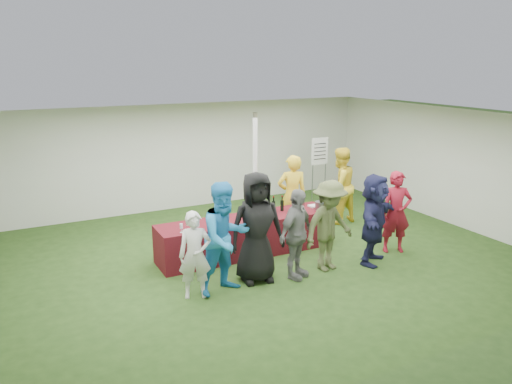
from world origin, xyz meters
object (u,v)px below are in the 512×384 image
staff_back (339,186)px  customer_6 (396,212)px  dump_bucket (321,206)px  customer_1 (225,238)px  staff_pourer (292,196)px  customer_4 (329,226)px  customer_0 (195,255)px  wine_list_sign (320,156)px  serving_table (247,236)px  customer_2 (257,227)px  customer_3 (296,234)px  customer_5 (374,219)px

staff_back → customer_6: (-0.08, -2.01, -0.08)m
dump_bucket → customer_1: customer_1 is taller
staff_pourer → customer_4: 1.95m
customer_1 → customer_6: customer_1 is taller
staff_pourer → customer_0: staff_pourer is taller
wine_list_sign → customer_1: 5.59m
serving_table → customer_0: size_ratio=2.49×
staff_pourer → customer_2: 2.46m
dump_bucket → staff_back: (1.20, 1.00, 0.06)m
serving_table → customer_2: size_ratio=1.85×
dump_bucket → staff_pourer: staff_pourer is taller
customer_3 → customer_4: size_ratio=0.96×
wine_list_sign → staff_back: staff_back is taller
customer_1 → customer_5: (2.98, -0.14, -0.08)m
serving_table → staff_pourer: 1.55m
customer_4 → customer_5: 0.95m
dump_bucket → customer_5: 1.31m
serving_table → staff_back: bearing=15.7°
staff_back → customer_4: 2.81m
customer_0 → customer_5: (3.50, -0.17, 0.14)m
customer_1 → customer_3: 1.33m
wine_list_sign → customer_1: size_ratio=0.96×
customer_5 → customer_3: bearing=140.2°
customer_4 → customer_6: bearing=-5.2°
staff_pourer → customer_2: bearing=60.1°
dump_bucket → customer_5: size_ratio=0.14×
customer_2 → customer_5: (2.33, -0.29, -0.11)m
staff_back → customer_2: bearing=23.3°
customer_2 → customer_5: size_ratio=1.12×
customer_0 → customer_4: 2.56m
serving_table → staff_back: (2.79, 0.78, 0.53)m
staff_pourer → customer_1: customer_1 is taller
customer_3 → customer_5: customer_5 is taller
customer_0 → customer_1: size_ratio=0.77×
customer_3 → customer_6: 2.44m
dump_bucket → customer_3: customer_3 is taller
serving_table → customer_0: 2.07m
serving_table → wine_list_sign: size_ratio=2.00×
staff_pourer → staff_back: 1.46m
customer_1 → customer_4: (2.03, -0.03, -0.10)m
customer_0 → customer_6: size_ratio=0.88×
customer_1 → customer_2: (0.65, 0.16, 0.03)m
wine_list_sign → staff_pourer: bearing=-137.3°
customer_3 → wine_list_sign: bearing=24.6°
dump_bucket → staff_back: bearing=39.9°
customer_4 → customer_5: bearing=-16.5°
customer_6 → wine_list_sign: bearing=104.9°
staff_pourer → customer_2: size_ratio=0.92×
staff_pourer → customer_0: size_ratio=1.24×
staff_back → customer_5: staff_back is taller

